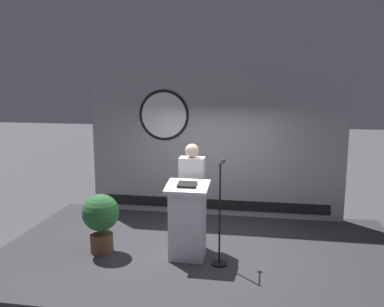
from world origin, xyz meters
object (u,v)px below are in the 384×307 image
speaker_person (192,194)px  potted_plant (101,218)px  microphone_stand (220,228)px  podium (187,221)px

speaker_person → potted_plant: (-1.37, -0.50, -0.30)m
speaker_person → microphone_stand: (0.52, -0.58, -0.32)m
podium → speaker_person: (-0.01, 0.48, 0.28)m
microphone_stand → potted_plant: 1.89m
microphone_stand → potted_plant: bearing=177.7°
podium → speaker_person: 0.56m
potted_plant → podium: bearing=0.8°
podium → potted_plant: (-1.38, -0.02, -0.02)m
speaker_person → podium: bearing=-88.4°
podium → microphone_stand: bearing=-10.7°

